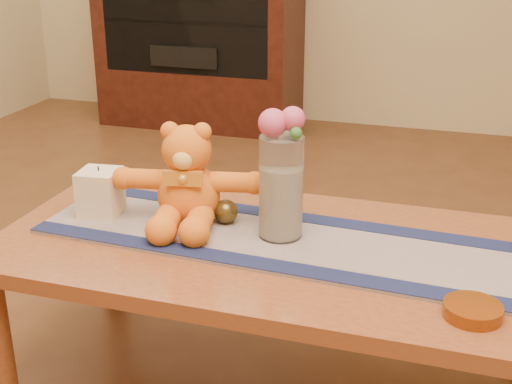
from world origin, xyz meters
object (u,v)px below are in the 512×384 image
(glass_vase, at_px, (281,187))
(amber_dish, at_px, (473,311))
(bronze_ball, at_px, (226,212))
(teddy_bear, at_px, (188,175))
(pillar_candle, at_px, (100,192))

(glass_vase, height_order, amber_dish, glass_vase)
(amber_dish, bearing_deg, bronze_ball, 156.45)
(bronze_ball, bearing_deg, amber_dish, -23.55)
(glass_vase, bearing_deg, bronze_ball, 168.32)
(bronze_ball, distance_m, amber_dish, 0.69)
(teddy_bear, xyz_separation_m, pillar_candle, (-0.24, -0.03, -0.06))
(pillar_candle, distance_m, amber_dish, 1.00)
(pillar_candle, bearing_deg, bronze_ball, 7.43)
(teddy_bear, relative_size, pillar_candle, 3.03)
(teddy_bear, distance_m, glass_vase, 0.26)
(amber_dish, bearing_deg, glass_vase, 152.87)
(teddy_bear, xyz_separation_m, glass_vase, (0.26, -0.02, 0.00))
(pillar_candle, relative_size, amber_dish, 1.03)
(pillar_candle, distance_m, glass_vase, 0.50)
(teddy_bear, relative_size, glass_vase, 1.44)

